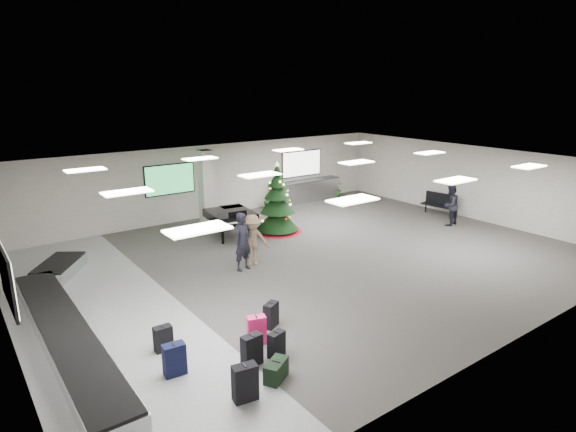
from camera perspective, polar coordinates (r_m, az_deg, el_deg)
ground at (r=16.48m, az=2.69°, el=-5.13°), size 18.00×18.00×0.00m
room_envelope at (r=16.10m, az=0.23°, el=3.05°), size 18.02×14.02×3.21m
baggage_carousel at (r=13.26m, az=-25.00°, el=-10.96°), size 2.28×9.71×0.43m
service_counter at (r=24.31m, az=2.04°, el=2.99°), size 4.05×0.65×1.08m
suitcase_0 at (r=9.58m, az=-5.11°, el=-19.08°), size 0.51×0.34×0.75m
suitcase_1 at (r=10.58m, az=-4.32°, el=-15.56°), size 0.47×0.28×0.71m
pink_suitcase at (r=11.33m, az=-3.76°, el=-13.33°), size 0.49×0.37×0.69m
suitcase_3 at (r=12.03m, az=-2.02°, el=-11.63°), size 0.47×0.39×0.64m
navy_suitcase at (r=10.50m, az=-13.31°, el=-16.22°), size 0.47×0.30×0.71m
green_duffel at (r=10.18m, az=-1.41°, el=-17.84°), size 0.68×0.57×0.42m
suitcase_7 at (r=10.86m, az=-1.38°, el=-14.95°), size 0.44×0.31×0.60m
suitcase_8 at (r=11.40m, az=-14.57°, el=-13.88°), size 0.41×0.24×0.61m
christmas_tree at (r=19.23m, az=-1.26°, el=0.97°), size 2.01×2.01×2.86m
grand_piano at (r=18.73m, az=-6.78°, el=0.03°), size 1.83×2.24×1.18m
bench at (r=22.97m, az=17.55°, el=1.53°), size 0.73×1.59×0.97m
traveler_a at (r=15.32m, az=-5.35°, el=-3.04°), size 0.78×0.61×1.89m
traveler_b at (r=15.72m, az=-4.26°, el=-2.87°), size 1.25×0.96×1.71m
traveler_bench at (r=21.24m, az=18.65°, el=1.22°), size 0.92×0.76×1.73m
potted_plant_left at (r=22.86m, az=-2.39°, el=1.93°), size 0.63×0.62×0.90m
potted_plant_right at (r=25.50m, az=5.80°, el=3.26°), size 0.66×0.66×0.87m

